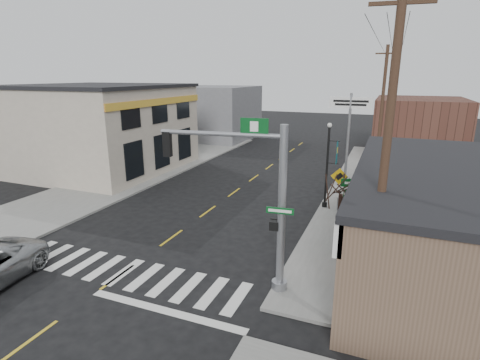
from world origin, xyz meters
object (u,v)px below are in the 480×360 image
at_px(fire_hydrant, 358,224).
at_px(utility_pole_near, 386,155).
at_px(guide_sign, 356,193).
at_px(dance_center_sign, 350,115).
at_px(lamp_post, 329,159).
at_px(utility_pole_far, 382,109).
at_px(bare_tree, 342,183).
at_px(traffic_signal_pole, 262,190).

xyz_separation_m(fire_hydrant, utility_pole_near, (0.95, -6.22, 4.83)).
xyz_separation_m(guide_sign, dance_center_sign, (-1.49, 9.02, 3.06)).
bearing_deg(fire_hydrant, lamp_post, 123.86).
bearing_deg(utility_pole_far, bare_tree, -100.18).
bearing_deg(lamp_post, dance_center_sign, 95.40).
bearing_deg(guide_sign, utility_pole_far, 69.71).
distance_m(lamp_post, dance_center_sign, 6.85).
distance_m(lamp_post, bare_tree, 6.34).
height_order(guide_sign, lamp_post, lamp_post).
bearing_deg(dance_center_sign, utility_pole_near, -80.67).
distance_m(guide_sign, lamp_post, 3.27).
bearing_deg(traffic_signal_pole, fire_hydrant, 58.86).
relative_size(fire_hydrant, utility_pole_far, 0.08).
distance_m(traffic_signal_pole, bare_tree, 4.21).
distance_m(guide_sign, fire_hydrant, 1.59).
xyz_separation_m(lamp_post, dance_center_sign, (0.35, 6.57, 1.94)).
relative_size(lamp_post, bare_tree, 1.19).
xyz_separation_m(traffic_signal_pole, lamp_post, (0.84, 9.63, -0.81)).
relative_size(dance_center_sign, utility_pole_far, 0.65).
bearing_deg(utility_pole_far, utility_pole_near, -95.12).
distance_m(traffic_signal_pole, utility_pole_near, 4.22).
xyz_separation_m(traffic_signal_pole, utility_pole_far, (3.19, 20.15, 1.33)).
xyz_separation_m(bare_tree, utility_pole_near, (1.59, -3.26, 1.94)).
relative_size(lamp_post, utility_pole_near, 0.49).
bearing_deg(fire_hydrant, dance_center_sign, 100.42).
bearing_deg(lamp_post, fire_hydrant, -47.72).
relative_size(guide_sign, lamp_post, 0.55).
relative_size(lamp_post, dance_center_sign, 0.78).
bearing_deg(bare_tree, utility_pole_near, -63.95).
distance_m(guide_sign, bare_tree, 4.01).
xyz_separation_m(fire_hydrant, lamp_post, (-2.14, 3.19, 2.50)).
relative_size(traffic_signal_pole, fire_hydrant, 8.08).
bearing_deg(lamp_post, guide_sign, -44.74).
distance_m(lamp_post, utility_pole_near, 10.17).
bearing_deg(lamp_post, utility_pole_far, 85.81).
distance_m(traffic_signal_pole, dance_center_sign, 16.28).
height_order(guide_sign, utility_pole_near, utility_pole_near).
relative_size(guide_sign, bare_tree, 0.66).
xyz_separation_m(lamp_post, utility_pole_near, (3.09, -9.41, 2.33)).
bearing_deg(utility_pole_near, traffic_signal_pole, 177.96).
bearing_deg(bare_tree, traffic_signal_pole, -123.82).
bearing_deg(bare_tree, guide_sign, 84.69).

